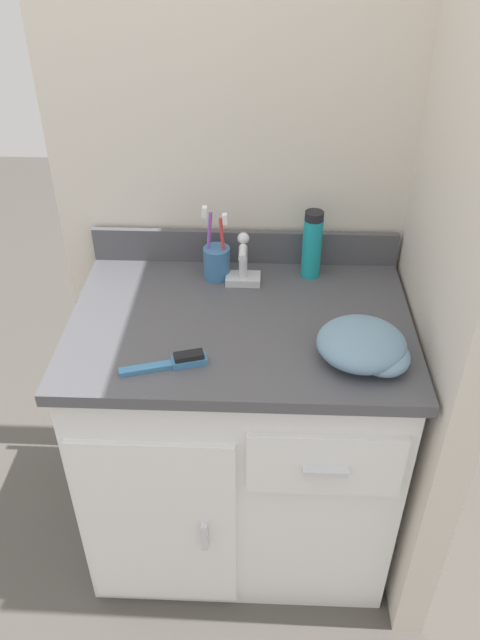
{
  "coord_description": "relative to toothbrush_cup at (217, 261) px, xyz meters",
  "views": [
    {
      "loc": [
        0.05,
        -1.21,
        1.66
      ],
      "look_at": [
        0.0,
        -0.03,
        0.81
      ],
      "focal_mm": 35.0,
      "sensor_mm": 36.0,
      "label": 1
    }
  ],
  "objects": [
    {
      "name": "ground_plane",
      "position": [
        0.07,
        -0.19,
        -0.83
      ],
      "size": [
        6.0,
        6.0,
        0.0
      ],
      "primitive_type": "plane",
      "color": "#4C4742"
    },
    {
      "name": "wall_back",
      "position": [
        0.07,
        0.14,
        0.27
      ],
      "size": [
        1.0,
        0.08,
        2.2
      ],
      "primitive_type": "cube",
      "color": "beige",
      "rests_on": "ground_plane"
    },
    {
      "name": "wall_right",
      "position": [
        0.53,
        -0.19,
        0.27
      ],
      "size": [
        0.08,
        0.65,
        2.2
      ],
      "primitive_type": "cube",
      "color": "beige",
      "rests_on": "ground_plane"
    },
    {
      "name": "vanity",
      "position": [
        0.07,
        -0.2,
        -0.42
      ],
      "size": [
        0.82,
        0.59,
        0.79
      ],
      "color": "white",
      "rests_on": "ground_plane"
    },
    {
      "name": "backsplash",
      "position": [
        0.07,
        0.08,
        -0.0
      ],
      "size": [
        0.82,
        0.02,
        0.09
      ],
      "color": "#4C4C51",
      "rests_on": "vanity"
    },
    {
      "name": "sink_faucet",
      "position": [
        0.07,
        -0.03,
        -0.0
      ],
      "size": [
        0.09,
        0.09,
        0.14
      ],
      "color": "silver",
      "rests_on": "vanity"
    },
    {
      "name": "toothbrush_cup",
      "position": [
        0.0,
        0.0,
        0.0
      ],
      "size": [
        0.07,
        0.07,
        0.2
      ],
      "color": "teal",
      "rests_on": "vanity"
    },
    {
      "name": "shaving_cream_can",
      "position": [
        0.25,
        0.02,
        0.04
      ],
      "size": [
        0.05,
        0.05,
        0.18
      ],
      "color": "teal",
      "rests_on": "vanity"
    },
    {
      "name": "hairbrush",
      "position": [
        -0.06,
        -0.37,
        -0.04
      ],
      "size": [
        0.19,
        0.08,
        0.03
      ],
      "rotation": [
        0.0,
        0.0,
        0.29
      ],
      "color": "teal",
      "rests_on": "vanity"
    },
    {
      "name": "hand_towel",
      "position": [
        0.35,
        -0.33,
        -0.01
      ],
      "size": [
        0.2,
        0.19,
        0.08
      ],
      "color": "#6B8EA8",
      "rests_on": "vanity"
    }
  ]
}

